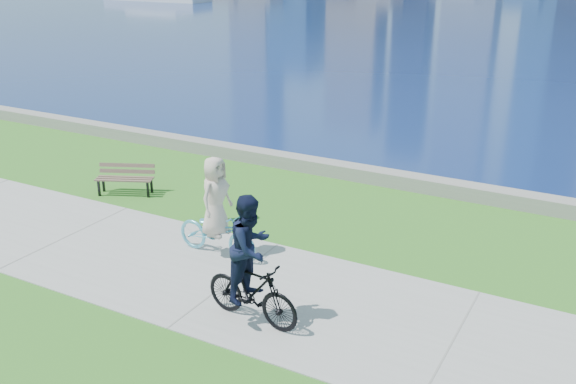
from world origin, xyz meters
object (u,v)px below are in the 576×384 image
object	(u,v)px
bollard_lamp	(216,186)
cyclist_man	(251,270)
park_bench	(126,176)
cyclist_woman	(216,219)

from	to	relation	value
bollard_lamp	cyclist_man	distance (m)	4.20
park_bench	cyclist_woman	xyz separation A→B (m)	(3.89, -1.74, 0.32)
bollard_lamp	cyclist_woman	distance (m)	1.72
park_bench	bollard_lamp	world-z (taller)	bollard_lamp
bollard_lamp	cyclist_woman	bearing A→B (deg)	-55.23
bollard_lamp	cyclist_woman	xyz separation A→B (m)	(0.98, -1.41, -0.05)
cyclist_woman	park_bench	bearing A→B (deg)	67.85
park_bench	cyclist_woman	size ratio (longest dim) A/B	0.73
bollard_lamp	cyclist_woman	size ratio (longest dim) A/B	0.71
park_bench	cyclist_man	distance (m)	6.71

